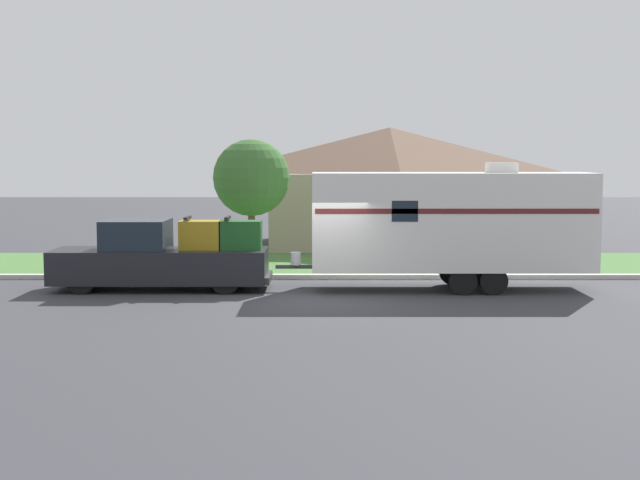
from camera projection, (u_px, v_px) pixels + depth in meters
ground_plane at (319, 298)px, 23.47m from camera, size 120.00×120.00×0.00m
curb_strip at (319, 277)px, 27.20m from camera, size 80.00×0.30×0.14m
lawn_strip at (319, 264)px, 30.84m from camera, size 80.00×7.00×0.03m
house_across_street at (387, 184)px, 37.62m from camera, size 10.61×7.84×4.96m
pickup_truck at (160, 258)px, 24.90m from camera, size 6.07×1.93×2.06m
travel_trailer at (449, 221)px, 24.82m from camera, size 8.77×2.22×3.56m
mailbox at (495, 241)px, 28.14m from camera, size 0.48×0.20×1.40m
tree_in_yard at (249, 178)px, 30.19m from camera, size 2.61×2.61×4.32m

